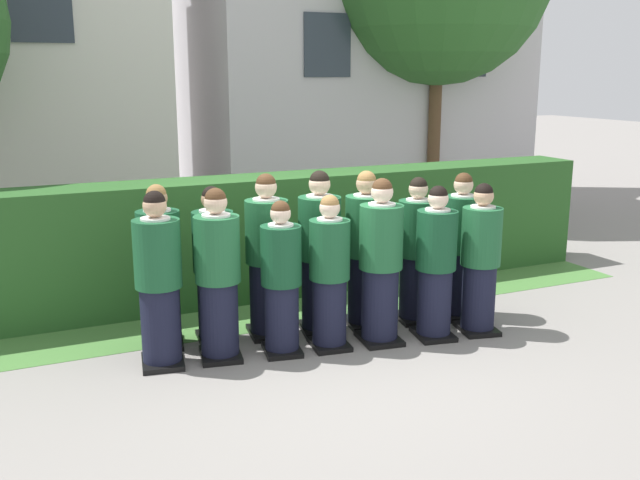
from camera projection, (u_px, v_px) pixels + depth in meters
ground_plane at (330, 346)px, 7.29m from camera, size 60.00×60.00×0.00m
student_front_row_0 at (159, 284)px, 6.66m from camera, size 0.46×0.56×1.67m
student_front_row_1 at (218, 279)px, 6.83m from camera, size 0.46×0.54×1.66m
student_front_row_2 at (281, 282)px, 6.97m from camera, size 0.43×0.52×1.52m
student_front_row_3 at (329, 276)px, 7.12m from camera, size 0.41×0.52×1.55m
student_front_row_4 at (381, 265)px, 7.25m from camera, size 0.45×0.53×1.69m
student_front_row_5 at (436, 266)px, 7.39m from camera, size 0.45×0.54×1.60m
student_front_row_6 at (480, 262)px, 7.55m from camera, size 0.46×0.53×1.60m
student_rear_row_0 at (160, 270)px, 7.15m from camera, size 0.47×0.54×1.65m
student_rear_row_1 at (214, 268)px, 7.30m from camera, size 0.42×0.53×1.61m
student_rear_row_2 at (267, 260)px, 7.44m from camera, size 0.46×0.56×1.71m
student_rear_row_3 at (320, 256)px, 7.56m from camera, size 0.49×0.56×1.72m
student_rear_row_4 at (365, 253)px, 7.74m from camera, size 0.47×0.54×1.70m
student_rear_row_5 at (416, 253)px, 7.89m from camera, size 0.46×0.54×1.61m
student_rear_row_6 at (461, 249)px, 8.02m from camera, size 0.46×0.53×1.64m
hedge at (263, 236)px, 8.84m from camera, size 9.15×0.70×1.48m
school_building_annex at (354, 25)px, 14.88m from camera, size 7.06×4.01×7.09m
lawn_strip at (288, 313)px, 8.30m from camera, size 9.15×0.90×0.01m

